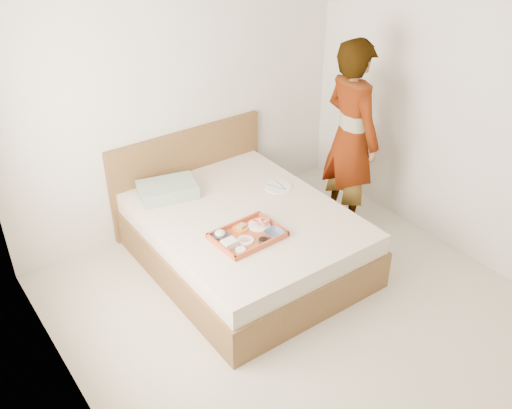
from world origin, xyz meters
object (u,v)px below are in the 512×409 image
object	(u,v)px
tray	(248,235)
bed	(245,238)
dinner_plate	(278,187)
person	(351,137)

from	to	relation	value
tray	bed	bearing A→B (deg)	56.78
tray	dinner_plate	xyz separation A→B (m)	(0.70, 0.50, -0.02)
tray	person	world-z (taller)	person
bed	dinner_plate	size ratio (longest dim) A/B	7.91
person	tray	bearing A→B (deg)	107.65
tray	dinner_plate	bearing A→B (deg)	33.09
bed	dinner_plate	distance (m)	0.60
bed	tray	bearing A→B (deg)	-120.67
dinner_plate	bed	bearing A→B (deg)	-160.34
bed	tray	xyz separation A→B (m)	(-0.19, -0.32, 0.29)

